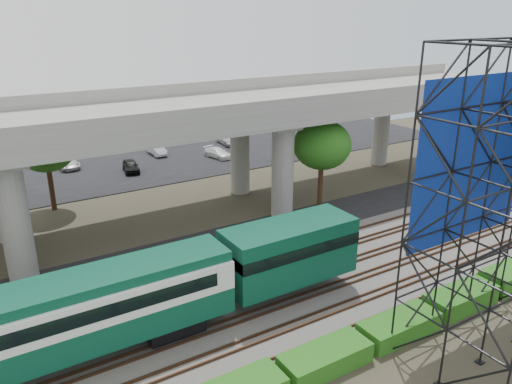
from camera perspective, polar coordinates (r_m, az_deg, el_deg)
ground at (r=27.96m, az=0.43°, el=-15.34°), size 140.00×140.00×0.00m
ballast_bed at (r=29.33m, az=-1.69°, el=-13.25°), size 90.00×12.00×0.20m
service_road at (r=36.02m, az=-8.52°, el=-6.89°), size 90.00×5.00×0.08m
parking_lot at (r=57.03m, az=-18.01°, el=2.48°), size 90.00×18.00×0.08m
harbor_water at (r=78.01m, az=-22.09°, el=6.48°), size 140.00×40.00×0.03m
rail_tracks at (r=29.23m, az=-1.70°, el=-12.96°), size 90.00×9.52×0.16m
commuter_train at (r=25.37m, az=-19.31°, el=-12.84°), size 29.30×3.06×4.30m
overpass at (r=37.78m, az=-14.51°, el=7.15°), size 80.00×12.00×12.40m
hedge_strip at (r=25.33m, az=7.92°, el=-18.25°), size 34.60×1.80×1.20m
trees at (r=37.80m, az=-18.92°, el=2.56°), size 40.94×16.94×7.69m
parked_cars at (r=57.16m, az=-15.95°, el=3.40°), size 37.94×9.51×1.29m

